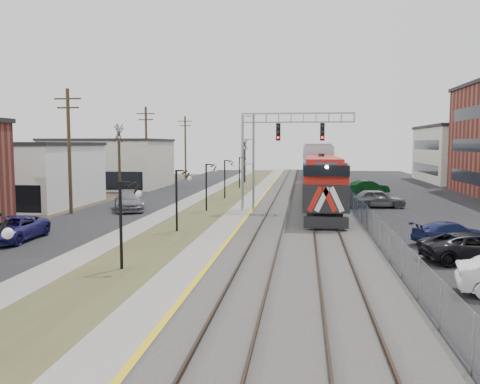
# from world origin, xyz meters

# --- Properties ---
(ground) EXTENTS (160.00, 160.00, 0.00)m
(ground) POSITION_xyz_m (0.00, 0.00, 0.00)
(ground) COLOR #473D2D
(ground) RESTS_ON ground
(street_west) EXTENTS (7.00, 120.00, 0.04)m
(street_west) POSITION_xyz_m (-11.50, 35.00, 0.02)
(street_west) COLOR black
(street_west) RESTS_ON ground
(sidewalk) EXTENTS (2.00, 120.00, 0.08)m
(sidewalk) POSITION_xyz_m (-7.00, 35.00, 0.04)
(sidewalk) COLOR gray
(sidewalk) RESTS_ON ground
(grass_median) EXTENTS (4.00, 120.00, 0.06)m
(grass_median) POSITION_xyz_m (-4.00, 35.00, 0.03)
(grass_median) COLOR #424926
(grass_median) RESTS_ON ground
(platform) EXTENTS (2.00, 120.00, 0.24)m
(platform) POSITION_xyz_m (-1.00, 35.00, 0.12)
(platform) COLOR gray
(platform) RESTS_ON ground
(ballast_bed) EXTENTS (8.00, 120.00, 0.20)m
(ballast_bed) POSITION_xyz_m (4.00, 35.00, 0.10)
(ballast_bed) COLOR #595651
(ballast_bed) RESTS_ON ground
(parking_lot) EXTENTS (16.00, 120.00, 0.04)m
(parking_lot) POSITION_xyz_m (16.00, 35.00, 0.02)
(parking_lot) COLOR black
(parking_lot) RESTS_ON ground
(platform_edge) EXTENTS (0.24, 120.00, 0.01)m
(platform_edge) POSITION_xyz_m (-0.12, 35.00, 0.24)
(platform_edge) COLOR gold
(platform_edge) RESTS_ON platform
(track_near) EXTENTS (1.58, 120.00, 0.15)m
(track_near) POSITION_xyz_m (2.00, 35.00, 0.28)
(track_near) COLOR #2D2119
(track_near) RESTS_ON ballast_bed
(track_far) EXTENTS (1.58, 120.00, 0.15)m
(track_far) POSITION_xyz_m (5.50, 35.00, 0.28)
(track_far) COLOR #2D2119
(track_far) RESTS_ON ballast_bed
(train) EXTENTS (3.00, 108.65, 5.33)m
(train) POSITION_xyz_m (5.50, 74.49, 2.94)
(train) COLOR #124E95
(train) RESTS_ON ground
(signal_gantry) EXTENTS (9.00, 1.07, 8.15)m
(signal_gantry) POSITION_xyz_m (1.22, 27.99, 5.59)
(signal_gantry) COLOR gray
(signal_gantry) RESTS_ON ground
(lampposts) EXTENTS (0.14, 62.14, 4.00)m
(lampposts) POSITION_xyz_m (-4.00, 18.29, 2.00)
(lampposts) COLOR black
(lampposts) RESTS_ON ground
(utility_poles) EXTENTS (0.28, 80.28, 10.00)m
(utility_poles) POSITION_xyz_m (-14.50, 25.00, 5.00)
(utility_poles) COLOR #4C3823
(utility_poles) RESTS_ON ground
(fence) EXTENTS (0.04, 120.00, 1.60)m
(fence) POSITION_xyz_m (8.20, 35.00, 0.80)
(fence) COLOR gray
(fence) RESTS_ON ground
(bare_trees) EXTENTS (12.30, 42.30, 5.95)m
(bare_trees) POSITION_xyz_m (-12.66, 38.91, 2.70)
(bare_trees) COLOR #382D23
(bare_trees) RESTS_ON ground
(car_lot_c) EXTENTS (5.31, 3.15, 1.38)m
(car_lot_c) POSITION_xyz_m (12.15, 11.45, 0.69)
(car_lot_c) COLOR black
(car_lot_c) RESTS_ON ground
(car_lot_d) EXTENTS (4.77, 3.21, 1.28)m
(car_lot_d) POSITION_xyz_m (12.27, 15.69, 0.64)
(car_lot_d) COLOR #151E4C
(car_lot_d) RESTS_ON ground
(car_lot_e) EXTENTS (4.96, 2.34, 1.64)m
(car_lot_e) POSITION_xyz_m (10.56, 32.15, 0.82)
(car_lot_e) COLOR slate
(car_lot_e) RESTS_ON ground
(car_lot_f) EXTENTS (4.93, 3.19, 1.54)m
(car_lot_f) POSITION_xyz_m (11.22, 44.45, 0.77)
(car_lot_f) COLOR #0B3B16
(car_lot_f) RESTS_ON ground
(car_street_a) EXTENTS (2.51, 5.19, 1.42)m
(car_street_a) POSITION_xyz_m (-12.59, 13.63, 0.71)
(car_street_a) COLOR navy
(car_street_a) RESTS_ON ground
(car_street_b) EXTENTS (4.23, 6.01, 1.62)m
(car_street_b) POSITION_xyz_m (-10.60, 27.59, 0.81)
(car_street_b) COLOR slate
(car_street_b) RESTS_ON ground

